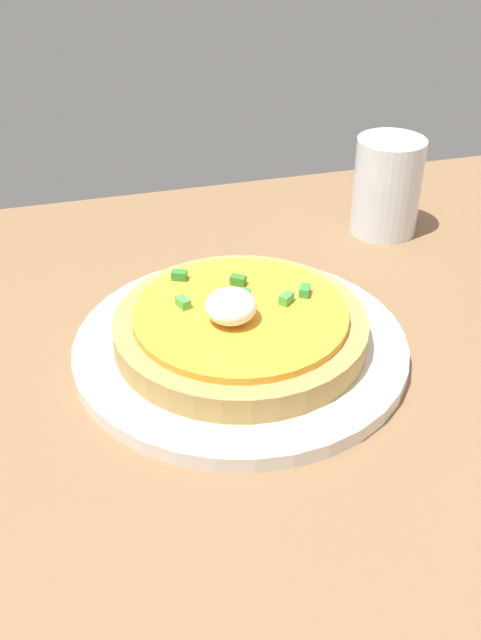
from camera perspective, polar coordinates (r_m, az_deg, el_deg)
name	(u,v)px	position (r cm, az deg, el deg)	size (l,w,h in cm)	color
dining_table	(293,377)	(61.45, 4.12, -4.45)	(99.81, 72.41, 3.40)	olive
plate	(240,346)	(60.75, 0.00, -2.07)	(27.63, 27.63, 1.30)	silver
pizza	(240,326)	(59.49, -0.03, -0.44)	(20.78, 20.78, 5.52)	tan
cup_near	(386,191)	(79.79, 11.32, 9.85)	(7.12, 7.12, 10.23)	silver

